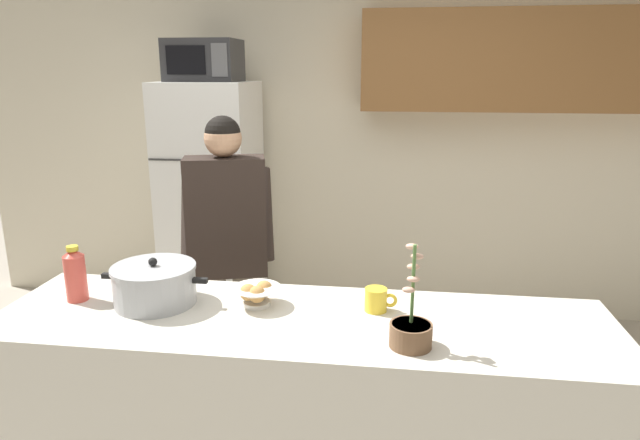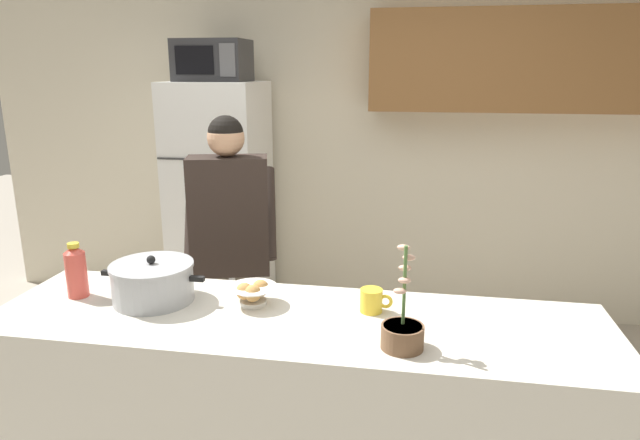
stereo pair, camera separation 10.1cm
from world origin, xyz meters
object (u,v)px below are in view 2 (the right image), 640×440
cooking_pot (153,282)px  bottle_near_edge (76,271)px  bread_bowl (253,293)px  refrigerator (221,206)px  microwave (213,61)px  potted_orchid (403,331)px  coffee_mug (372,301)px  person_near_pot (230,231)px

cooking_pot → bottle_near_edge: (-0.34, -0.01, 0.03)m
bread_bowl → refrigerator: bearing=113.7°
microwave → potted_orchid: 2.62m
cooking_pot → coffee_mug: bearing=2.8°
refrigerator → coffee_mug: (1.26, -1.74, 0.08)m
cooking_pot → potted_orchid: (1.04, -0.24, -0.02)m
microwave → cooking_pot: size_ratio=1.06×
bottle_near_edge → potted_orchid: (1.38, -0.23, -0.05)m
microwave → potted_orchid: microwave is taller
microwave → potted_orchid: size_ratio=1.27×
microwave → bottle_near_edge: size_ratio=2.01×
bread_bowl → bottle_near_edge: size_ratio=0.85×
bread_bowl → bottle_near_edge: bearing=-177.0°
coffee_mug → bottle_near_edge: bearing=-177.3°
microwave → coffee_mug: size_ratio=3.66×
bread_bowl → cooking_pot: bearing=-176.4°
bottle_near_edge → bread_bowl: bearing=3.0°
refrigerator → microwave: 1.03m
person_near_pot → potted_orchid: 1.35m
coffee_mug → potted_orchid: bearing=-65.6°
person_near_pot → refrigerator: bearing=112.4°
microwave → person_near_pot: bearing=-67.2°
refrigerator → bread_bowl: (0.77, -1.76, 0.08)m
refrigerator → bread_bowl: 1.93m
microwave → bread_bowl: 2.13m
cooking_pot → bread_bowl: bearing=3.6°
microwave → coffee_mug: 2.34m
refrigerator → person_near_pot: bearing=-67.6°
microwave → coffee_mug: bearing=-53.8°
bread_bowl → coffee_mug: bearing=2.1°
coffee_mug → bottle_near_edge: 1.26m
refrigerator → microwave: bearing=-89.9°
microwave → bread_bowl: (0.77, -1.74, -0.95)m
bottle_near_edge → potted_orchid: 1.40m
person_near_pot → bread_bowl: 0.77m
person_near_pot → bread_bowl: bearing=-64.4°
bread_bowl → potted_orchid: bearing=-23.3°
refrigerator → bread_bowl: bearing=-66.3°
refrigerator → cooking_pot: (0.35, -1.79, 0.11)m
microwave → bottle_near_edge: bearing=-89.7°
bottle_near_edge → potted_orchid: bearing=-9.3°
microwave → person_near_pot: size_ratio=0.29×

